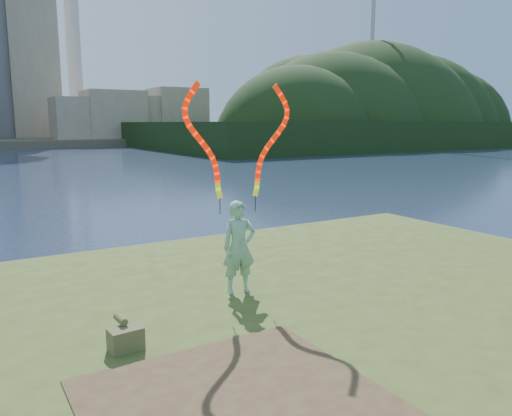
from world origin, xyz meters
TOP-DOWN VIEW (x-y plane):
  - ground at (0.00, 0.00)m, footprint 320.00×320.00m
  - grassy_knoll at (0.00, -2.30)m, footprint 20.00×18.00m
  - dirt_patch at (-2.20, -3.20)m, footprint 3.20×3.00m
  - wooded_hill at (59.57, 59.96)m, footprint 78.00×50.00m
  - woman_with_ribbons at (-0.37, 0.05)m, footprint 2.05×0.54m
  - canvas_bag at (-2.87, -1.25)m, footprint 0.47×0.53m

SIDE VIEW (x-z plane):
  - ground at x=0.00m, z-range 0.00..0.00m
  - wooded_hill at x=59.57m, z-range -31.34..31.66m
  - grassy_knoll at x=0.00m, z-range -0.06..0.74m
  - dirt_patch at x=-2.20m, z-range 0.80..0.82m
  - canvas_bag at x=-2.87m, z-range 0.76..1.19m
  - woman_with_ribbons at x=-0.37m, z-range 0.17..4.24m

